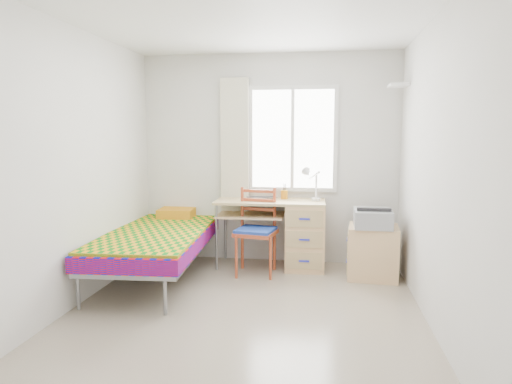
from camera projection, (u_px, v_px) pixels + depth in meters
floor at (245, 311)px, 4.18m from camera, size 3.50×3.50×0.00m
ceiling at (244, 17)px, 3.85m from camera, size 3.50×3.50×0.00m
wall_back at (269, 159)px, 5.73m from camera, size 3.20×0.00×3.20m
wall_left at (76, 168)px, 4.25m from camera, size 0.00×3.50×3.50m
wall_right at (434, 172)px, 3.78m from camera, size 0.00×3.50×3.50m
window at (293, 139)px, 5.63m from camera, size 1.10×0.04×1.30m
curtain at (235, 147)px, 5.70m from camera, size 0.35×0.05×1.70m
floating_shelf at (398, 85)px, 5.06m from camera, size 0.20×0.32×0.03m
bed at (161, 237)px, 5.14m from camera, size 1.14×2.25×0.95m
desk at (299, 232)px, 5.51m from camera, size 1.32×0.62×0.82m
chair at (257, 226)px, 5.28m from camera, size 0.50×0.50×1.00m
cabinet at (373, 252)px, 5.13m from camera, size 0.59×0.53×0.59m
printer at (373, 218)px, 5.04m from camera, size 0.41×0.48×0.20m
laptop at (262, 198)px, 5.55m from camera, size 0.42×0.32×0.03m
pen_cup at (284, 195)px, 5.61m from camera, size 0.09×0.09×0.11m
task_lamp at (311, 180)px, 5.32m from camera, size 0.23×0.32×0.41m
book at (253, 218)px, 5.58m from camera, size 0.18×0.24×0.02m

